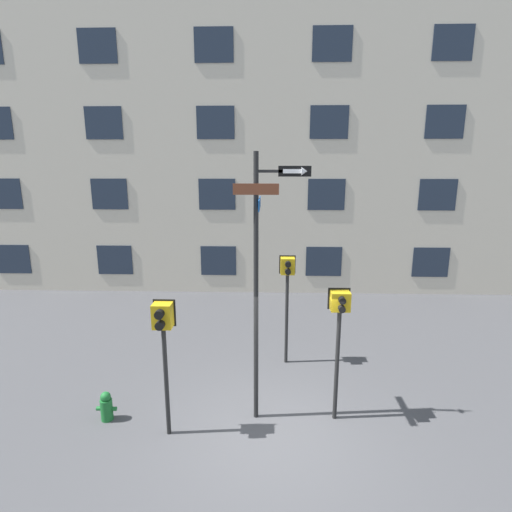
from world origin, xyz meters
TOP-DOWN VIEW (x-y plane):
  - ground_plane at (0.00, 0.00)m, footprint 60.00×60.00m
  - building_facade at (0.00, 8.70)m, footprint 24.00×0.64m
  - street_sign_pole at (-0.25, 0.61)m, footprint 1.34×0.99m
  - pedestrian_signal_left at (-1.92, 0.05)m, footprint 0.39×0.40m
  - pedestrian_signal_right at (1.22, 0.61)m, footprint 0.41×0.40m
  - pedestrian_signal_across at (0.36, 2.85)m, footprint 0.39×0.40m
  - fire_hydrant at (-3.22, 0.43)m, footprint 0.39×0.23m

SIDE VIEW (x-z plane):
  - ground_plane at x=0.00m, z-range 0.00..0.00m
  - fire_hydrant at x=-3.22m, z-range -0.01..0.58m
  - pedestrian_signal_left at x=-1.92m, z-range 0.75..3.32m
  - pedestrian_signal_right at x=1.22m, z-range 0.76..3.38m
  - pedestrian_signal_across at x=0.36m, z-range 0.79..3.51m
  - street_sign_pole at x=-0.25m, z-range 0.46..5.53m
  - building_facade at x=0.00m, z-range 0.00..12.56m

